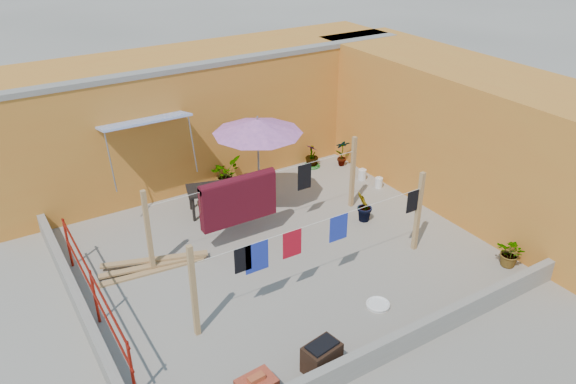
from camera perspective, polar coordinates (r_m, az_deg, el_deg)
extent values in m
plane|color=#9E998E|center=(11.95, -0.83, -6.09)|extent=(80.00, 80.00, 0.00)
cube|color=#C47B2B|center=(15.21, -8.51, 8.08)|extent=(11.00, 2.40, 3.20)
cube|color=gray|center=(13.83, -7.13, 12.91)|extent=(11.00, 0.35, 0.12)
cube|color=#2D51B2|center=(12.95, -14.39, 7.00)|extent=(2.00, 0.79, 0.22)
cylinder|color=gray|center=(12.63, -17.56, 2.82)|extent=(0.03, 0.30, 1.28)
cylinder|color=gray|center=(13.15, -9.63, 4.76)|extent=(0.03, 0.30, 1.28)
cube|color=#C47B2B|center=(14.28, 17.38, 5.75)|extent=(2.40, 9.00, 3.20)
cube|color=gray|center=(9.58, 10.70, -15.09)|extent=(8.30, 0.16, 0.44)
cube|color=gray|center=(10.72, -20.22, -11.18)|extent=(0.16, 7.30, 0.44)
cylinder|color=maroon|center=(8.88, -15.59, -17.06)|extent=(0.05, 0.05, 1.10)
cylinder|color=maroon|center=(10.39, -19.02, -10.03)|extent=(0.05, 0.05, 1.10)
cylinder|color=maroon|center=(12.05, -21.45, -4.84)|extent=(0.05, 0.05, 1.10)
cylinder|color=maroon|center=(10.11, -19.46, -7.78)|extent=(0.04, 4.20, 0.04)
cylinder|color=maroon|center=(10.36, -19.07, -9.81)|extent=(0.04, 4.20, 0.04)
cube|color=tan|center=(9.51, -9.56, -9.95)|extent=(0.09, 0.09, 1.80)
cube|color=tan|center=(11.89, 13.08, -1.98)|extent=(0.09, 0.09, 1.80)
cube|color=tan|center=(13.32, 6.59, 1.99)|extent=(0.09, 0.09, 1.80)
cube|color=tan|center=(11.25, -14.01, -3.93)|extent=(0.09, 0.09, 1.80)
cylinder|color=silver|center=(10.18, 3.20, -3.05)|extent=(5.00, 0.01, 0.01)
cylinder|color=silver|center=(11.82, -2.88, 1.61)|extent=(5.00, 0.01, 0.01)
cube|color=#480C17|center=(11.81, -5.05, -0.92)|extent=(1.70, 0.22, 0.99)
cube|color=black|center=(12.48, 1.69, 1.57)|extent=(0.34, 0.02, 0.61)
cube|color=maroon|center=(11.47, -8.12, -0.88)|extent=(0.38, 0.02, 0.47)
cube|color=#1E2FA3|center=(9.76, -3.18, -6.60)|extent=(0.45, 0.02, 0.59)
cube|color=black|center=(9.63, -4.61, -6.84)|extent=(0.32, 0.02, 0.49)
cube|color=#AF0E1E|center=(10.05, 0.42, -5.26)|extent=(0.38, 0.02, 0.54)
cube|color=#1E2FA3|center=(10.55, 5.15, -3.63)|extent=(0.40, 0.02, 0.54)
cube|color=black|center=(11.62, 12.53, -0.93)|extent=(0.28, 0.02, 0.49)
cylinder|color=gray|center=(13.36, -2.87, -1.99)|extent=(0.36, 0.36, 0.06)
cylinder|color=gray|center=(12.83, -2.99, 2.38)|extent=(0.04, 0.04, 2.32)
cone|color=#D170B7|center=(12.42, -3.11, 6.70)|extent=(2.64, 2.64, 0.32)
cylinder|color=gray|center=(12.36, -3.13, 7.48)|extent=(0.04, 0.04, 0.10)
cube|color=black|center=(13.21, -7.19, 0.42)|extent=(1.55, 1.06, 0.05)
cube|color=black|center=(13.05, -9.57, -1.74)|extent=(0.05, 0.05, 0.62)
cube|color=black|center=(13.55, -9.88, -0.61)|extent=(0.05, 0.05, 0.62)
cube|color=black|center=(13.20, -4.27, -1.04)|extent=(0.05, 0.05, 0.62)
cube|color=black|center=(13.69, -4.77, 0.06)|extent=(0.05, 0.05, 0.62)
cube|color=#B94E2B|center=(8.63, -3.24, -18.36)|extent=(0.26, 0.14, 0.08)
cube|color=tan|center=(11.65, -13.66, -7.86)|extent=(2.15, 0.36, 0.04)
cube|color=tan|center=(11.74, -13.52, -7.26)|extent=(2.14, 0.54, 0.04)
cube|color=tan|center=(11.83, -13.38, -6.67)|extent=(2.08, 0.83, 0.04)
cube|color=black|center=(9.21, 3.44, -16.45)|extent=(0.64, 0.48, 0.49)
cube|color=black|center=(9.03, 3.49, -15.26)|extent=(0.53, 0.37, 0.04)
cylinder|color=silver|center=(10.62, 9.12, -11.28)|extent=(0.42, 0.42, 0.05)
torus|color=silver|center=(10.61, 9.13, -11.17)|extent=(0.45, 0.45, 0.05)
cylinder|color=silver|center=(14.98, 7.55, 1.77)|extent=(0.21, 0.21, 0.29)
cylinder|color=silver|center=(14.91, 7.59, 2.33)|extent=(0.06, 0.06, 0.05)
cylinder|color=silver|center=(14.63, 9.20, 0.94)|extent=(0.20, 0.20, 0.27)
cylinder|color=silver|center=(14.56, 9.24, 1.48)|extent=(0.05, 0.05, 0.04)
torus|color=#1B7C1F|center=(15.65, 2.42, 2.67)|extent=(0.47, 0.47, 0.03)
torus|color=#1B7C1F|center=(15.64, 2.43, 2.80)|extent=(0.40, 0.40, 0.03)
imported|color=#1E5D1A|center=(14.33, -6.34, 1.84)|extent=(1.01, 1.01, 0.85)
imported|color=#1E5D1A|center=(15.57, 2.44, 3.76)|extent=(0.43, 0.43, 0.64)
imported|color=#1E5D1A|center=(15.62, 5.53, 4.02)|extent=(0.48, 0.39, 0.78)
imported|color=#1E5D1A|center=(12.93, 7.77, -1.48)|extent=(0.55, 0.55, 0.78)
imported|color=#1E5D1A|center=(12.21, 21.75, -5.77)|extent=(0.62, 0.67, 0.63)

